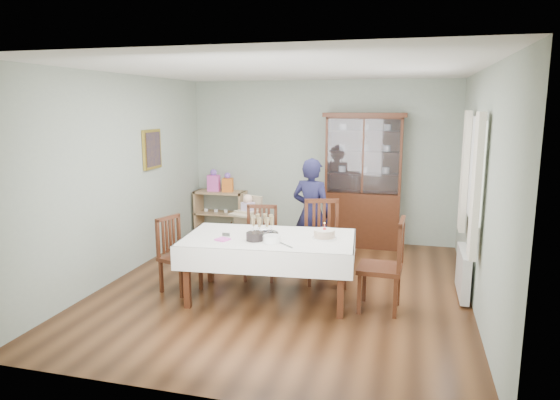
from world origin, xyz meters
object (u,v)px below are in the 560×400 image
(chair_far_left, at_px, (261,257))
(woman, at_px, (311,214))
(gift_bag_orange, at_px, (228,183))
(chair_far_right, at_px, (323,258))
(sideboard, at_px, (221,213))
(china_cabinet, at_px, (363,178))
(dining_table, at_px, (269,267))
(champagne_tray, at_px, (262,229))
(chair_end_left, at_px, (180,269))
(high_chair, at_px, (248,233))
(birthday_cake, at_px, (324,234))
(chair_end_right, at_px, (381,283))
(gift_bag_pink, at_px, (214,181))

(chair_far_left, relative_size, woman, 0.61)
(chair_far_left, bearing_deg, gift_bag_orange, 112.71)
(chair_far_right, height_order, woman, woman)
(sideboard, distance_m, chair_far_right, 2.87)
(china_cabinet, height_order, chair_far_left, china_cabinet)
(woman, bearing_deg, dining_table, 91.71)
(sideboard, relative_size, champagne_tray, 2.32)
(china_cabinet, distance_m, chair_end_left, 3.43)
(china_cabinet, xyz_separation_m, high_chair, (-1.59, -1.15, -0.74))
(china_cabinet, relative_size, high_chair, 2.22)
(chair_far_right, relative_size, champagne_tray, 2.73)
(chair_far_right, distance_m, champagne_tray, 1.06)
(dining_table, xyz_separation_m, chair_end_left, (-1.15, -0.05, -0.11))
(sideboard, bearing_deg, chair_far_left, -55.59)
(chair_far_left, bearing_deg, chair_far_right, -3.26)
(china_cabinet, relative_size, chair_far_right, 2.05)
(birthday_cake, bearing_deg, gift_bag_orange, 130.46)
(chair_far_left, distance_m, high_chair, 0.90)
(chair_far_left, distance_m, champagne_tray, 0.84)
(birthday_cake, bearing_deg, china_cabinet, 85.47)
(sideboard, height_order, chair_end_right, chair_end_right)
(chair_end_left, bearing_deg, woman, -29.13)
(woman, xyz_separation_m, gift_bag_pink, (-2.03, 1.36, 0.18))
(china_cabinet, xyz_separation_m, birthday_cake, (-0.20, -2.52, -0.31))
(gift_bag_pink, distance_m, gift_bag_orange, 0.26)
(china_cabinet, height_order, gift_bag_pink, china_cabinet)
(chair_end_right, xyz_separation_m, high_chair, (-2.07, 1.48, 0.07))
(chair_far_right, relative_size, chair_end_right, 1.00)
(chair_end_right, relative_size, gift_bag_orange, 3.15)
(china_cabinet, distance_m, birthday_cake, 2.55)
(dining_table, xyz_separation_m, chair_end_right, (1.32, -0.01, -0.07))
(dining_table, relative_size, chair_end_right, 1.98)
(sideboard, relative_size, chair_end_left, 0.97)
(chair_far_right, bearing_deg, sideboard, 122.28)
(woman, xyz_separation_m, high_chair, (-1.01, 0.21, -0.41))
(birthday_cake, height_order, gift_bag_pink, gift_bag_pink)
(dining_table, height_order, china_cabinet, china_cabinet)
(sideboard, distance_m, chair_end_left, 2.74)
(high_chair, bearing_deg, sideboard, 147.17)
(sideboard, height_order, high_chair, high_chair)
(birthday_cake, distance_m, gift_bag_pink, 3.49)
(chair_far_right, bearing_deg, high_chair, 133.94)
(birthday_cake, bearing_deg, chair_far_right, 101.02)
(china_cabinet, height_order, chair_far_right, china_cabinet)
(chair_end_left, height_order, birthday_cake, birthday_cake)
(china_cabinet, bearing_deg, woman, -113.36)
(chair_end_left, bearing_deg, gift_bag_pink, 30.92)
(chair_far_right, height_order, gift_bag_orange, gift_bag_orange)
(chair_far_left, distance_m, chair_far_right, 0.84)
(chair_far_right, relative_size, high_chair, 1.08)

